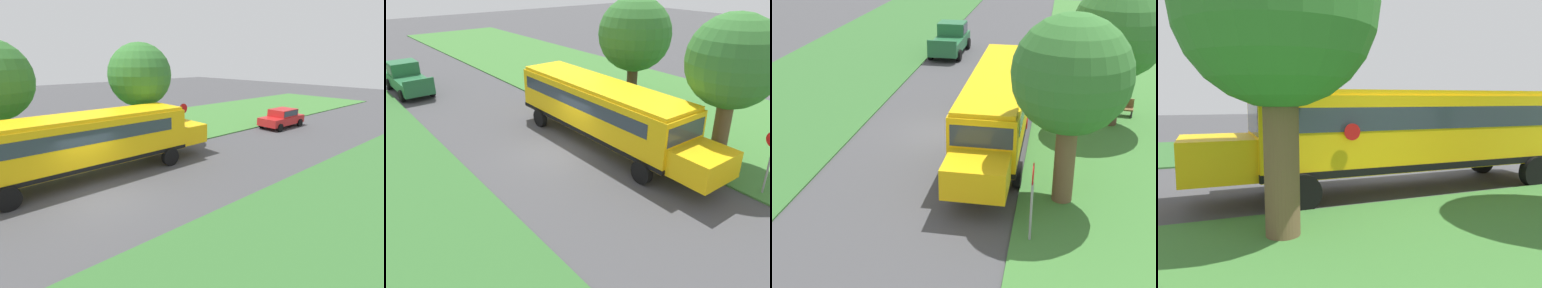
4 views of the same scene
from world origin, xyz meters
TOP-DOWN VIEW (x-y plane):
  - ground_plane at (0.00, 0.00)m, footprint 120.00×120.00m
  - grass_far_side at (9.00, 0.00)m, footprint 10.00×80.00m
  - school_bus at (-2.63, 0.70)m, footprint 2.84×12.42m
  - oak_tree_roadside_mid at (-5.60, 5.36)m, footprint 4.02×4.02m

SIDE VIEW (x-z plane):
  - ground_plane at x=0.00m, z-range 0.00..0.00m
  - grass_far_side at x=9.00m, z-range 0.00..0.07m
  - school_bus at x=-2.63m, z-range 0.34..3.50m
  - oak_tree_roadside_mid at x=-5.60m, z-range 1.31..8.04m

